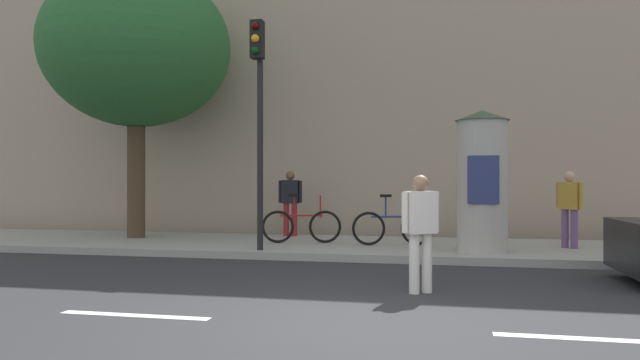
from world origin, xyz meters
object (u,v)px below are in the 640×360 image
pedestrian_in_dark_shirt (421,225)px  pedestrian_in_red_top (290,197)px  bicycle_leaning (393,227)px  poster_column (482,180)px  traffic_light (258,97)px  bicycle_upright (301,225)px  pedestrian_tallest (570,204)px  street_tree (136,48)px

pedestrian_in_dark_shirt → pedestrian_in_red_top: size_ratio=0.99×
pedestrian_in_red_top → bicycle_leaning: 3.25m
pedestrian_in_dark_shirt → bicycle_leaning: size_ratio=0.93×
poster_column → pedestrian_in_red_top: bearing=150.0°
traffic_light → pedestrian_in_red_top: 3.88m
pedestrian_in_red_top → bicycle_leaning: (2.73, -1.67, -0.58)m
poster_column → bicycle_upright: poster_column is taller
traffic_light → pedestrian_tallest: size_ratio=2.87×
street_tree → pedestrian_tallest: bearing=-1.5°
poster_column → bicycle_leaning: 2.28m
bicycle_upright → bicycle_leaning: bearing=-1.2°
street_tree → bicycle_leaning: street_tree is taller
traffic_light → poster_column: bearing=8.6°
traffic_light → pedestrian_tallest: 6.69m
pedestrian_in_dark_shirt → pedestrian_in_red_top: 7.34m
street_tree → poster_column: bearing=-9.8°
pedestrian_in_red_top → bicycle_upright: 1.86m
traffic_light → bicycle_upright: size_ratio=2.60×
pedestrian_in_dark_shirt → bicycle_upright: 5.59m
pedestrian_in_dark_shirt → bicycle_upright: pedestrian_in_dark_shirt is taller
bicycle_upright → poster_column: bearing=-14.4°
street_tree → pedestrian_in_dark_shirt: street_tree is taller
pedestrian_tallest → poster_column: bearing=-147.4°
pedestrian_in_dark_shirt → bicycle_leaning: bearing=100.1°
poster_column → street_tree: size_ratio=0.42×
pedestrian_in_red_top → bicycle_leaning: bearing=-31.5°
traffic_light → poster_column: (4.31, 0.65, -1.64)m
traffic_light → pedestrian_tallest: (6.08, 1.79, -2.12)m
poster_column → pedestrian_in_red_top: (-4.54, 2.62, -0.42)m
pedestrian_in_dark_shirt → pedestrian_in_red_top: (-3.58, 6.41, 0.19)m
pedestrian_in_red_top → bicycle_upright: (0.70, -1.63, -0.58)m
traffic_light → pedestrian_tallest: traffic_light is taller
pedestrian_tallest → bicycle_leaning: pedestrian_tallest is taller
traffic_light → poster_column: traffic_light is taller
pedestrian_tallest → bicycle_leaning: 3.63m
bicycle_leaning → bicycle_upright: size_ratio=0.99×
traffic_light → pedestrian_tallest: bearing=16.4°
pedestrian_tallest → bicycle_upright: pedestrian_tallest is taller
street_tree → pedestrian_in_red_top: street_tree is taller
poster_column → pedestrian_in_red_top: size_ratio=1.69×
street_tree → pedestrian_in_dark_shirt: bearing=-36.0°
bicycle_upright → pedestrian_in_red_top: bearing=113.1°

